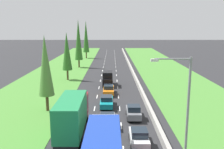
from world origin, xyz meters
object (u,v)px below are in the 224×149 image
(orange_sedan_centre_lane, at_px, (109,90))
(poplar_tree_fourth, at_px, (78,40))
(grey_hatchback_right_lane, at_px, (133,112))
(poplar_tree_fifth, at_px, (86,37))
(grey_sedan_centre_lane, at_px, (107,121))
(white_hatchback_right_lane_third, at_px, (139,137))
(black_van_centre_lane, at_px, (108,79))
(street_light_mast, at_px, (184,104))
(teal_sedan_centre_lane_fourth, at_px, (107,101))
(poplar_tree_third, at_px, (67,51))
(green_box_truck_left_lane, at_px, (73,115))
(poplar_tree_second, at_px, (45,66))

(orange_sedan_centre_lane, xyz_separation_m, poplar_tree_fourth, (-8.57, 27.68, 6.82))
(grey_hatchback_right_lane, bearing_deg, poplar_tree_fifth, 101.36)
(grey_sedan_centre_lane, height_order, white_hatchback_right_lane_third, white_hatchback_right_lane_third)
(black_van_centre_lane, xyz_separation_m, poplar_tree_fifth, (-8.37, 41.81, 6.31))
(white_hatchback_right_lane_third, distance_m, street_light_mast, 6.34)
(orange_sedan_centre_lane, height_order, black_van_centre_lane, black_van_centre_lane)
(street_light_mast, bearing_deg, teal_sedan_centre_lane_fourth, 113.43)
(teal_sedan_centre_lane_fourth, xyz_separation_m, poplar_tree_fourth, (-8.38, 34.30, 6.82))
(poplar_tree_fifth, bearing_deg, poplar_tree_third, -90.42)
(green_box_truck_left_lane, height_order, poplar_tree_fourth, poplar_tree_fourth)
(orange_sedan_centre_lane, relative_size, white_hatchback_right_lane_third, 1.15)
(poplar_tree_second, relative_size, poplar_tree_third, 1.01)
(grey_hatchback_right_lane, height_order, poplar_tree_fourth, poplar_tree_fourth)
(teal_sedan_centre_lane_fourth, relative_size, poplar_tree_second, 0.44)
(teal_sedan_centre_lane_fourth, height_order, poplar_tree_fourth, poplar_tree_fourth)
(teal_sedan_centre_lane_fourth, distance_m, black_van_centre_lane, 12.85)
(orange_sedan_centre_lane, height_order, poplar_tree_fourth, poplar_tree_fourth)
(black_van_centre_lane, bearing_deg, poplar_tree_fourth, 111.20)
(poplar_tree_second, relative_size, poplar_tree_fifth, 0.77)
(grey_hatchback_right_lane, height_order, street_light_mast, street_light_mast)
(orange_sedan_centre_lane, xyz_separation_m, poplar_tree_second, (-8.18, -8.25, 5.37))
(grey_sedan_centre_lane, height_order, teal_sedan_centre_lane_fourth, same)
(teal_sedan_centre_lane_fourth, xyz_separation_m, white_hatchback_right_lane_third, (3.35, -11.64, 0.02))
(poplar_tree_fifth, bearing_deg, grey_sedan_centre_lane, -82.06)
(poplar_tree_third, bearing_deg, white_hatchback_right_lane_third, -67.91)
(green_box_truck_left_lane, bearing_deg, poplar_tree_second, 121.60)
(grey_sedan_centre_lane, relative_size, street_light_mast, 0.50)
(white_hatchback_right_lane_third, bearing_deg, grey_sedan_centre_lane, 126.41)
(white_hatchback_right_lane_third, bearing_deg, black_van_centre_lane, 97.93)
(teal_sedan_centre_lane_fourth, distance_m, poplar_tree_third, 20.72)
(teal_sedan_centre_lane_fourth, bearing_deg, poplar_tree_fifth, 98.77)
(green_box_truck_left_lane, height_order, grey_hatchback_right_lane, green_box_truck_left_lane)
(white_hatchback_right_lane_third, height_order, grey_hatchback_right_lane, same)
(grey_hatchback_right_lane, height_order, poplar_tree_third, poplar_tree_third)
(green_box_truck_left_lane, xyz_separation_m, black_van_centre_lane, (3.30, 22.00, -0.78))
(poplar_tree_third, relative_size, street_light_mast, 1.13)
(green_box_truck_left_lane, bearing_deg, grey_hatchback_right_lane, 34.85)
(teal_sedan_centre_lane_fourth, bearing_deg, grey_hatchback_right_lane, -52.07)
(grey_sedan_centre_lane, distance_m, grey_hatchback_right_lane, 4.39)
(black_van_centre_lane, distance_m, poplar_tree_second, 17.18)
(poplar_tree_second, relative_size, poplar_tree_fourth, 0.78)
(teal_sedan_centre_lane_fourth, xyz_separation_m, grey_hatchback_right_lane, (3.44, -4.42, 0.02))
(poplar_tree_second, bearing_deg, black_van_centre_lane, 61.25)
(poplar_tree_fifth, bearing_deg, street_light_mast, -77.91)
(white_hatchback_right_lane_third, xyz_separation_m, poplar_tree_fifth, (-11.78, 66.28, 6.87))
(white_hatchback_right_lane_third, height_order, green_box_truck_left_lane, green_box_truck_left_lane)
(poplar_tree_fourth, bearing_deg, poplar_tree_third, -91.10)
(orange_sedan_centre_lane, xyz_separation_m, grey_hatchback_right_lane, (3.25, -11.04, 0.02))
(teal_sedan_centre_lane_fourth, height_order, green_box_truck_left_lane, green_box_truck_left_lane)
(white_hatchback_right_lane_third, relative_size, poplar_tree_third, 0.39)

